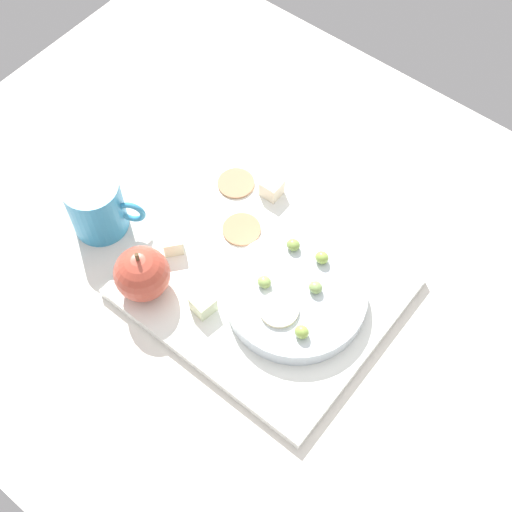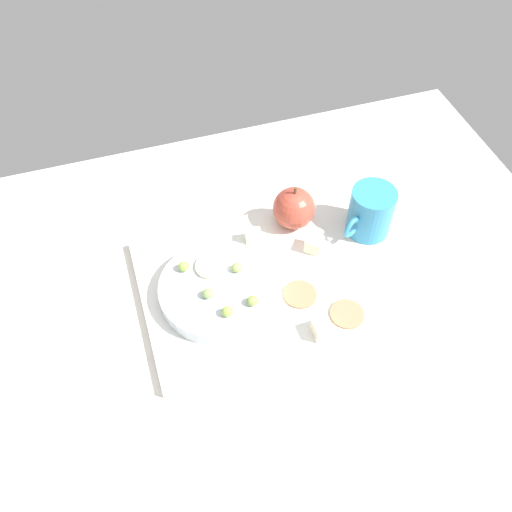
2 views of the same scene
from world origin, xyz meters
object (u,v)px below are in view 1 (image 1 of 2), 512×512
Objects in this scene: grape_0 at (293,245)px; grape_1 at (302,332)px; grape_2 at (264,282)px; apple_whole at (142,274)px; cracker_1 at (236,183)px; apple_slice_0 at (279,310)px; cheese_cube_2 at (272,188)px; platter at (265,287)px; serving_dish at (296,295)px; cheese_cube_1 at (203,304)px; grape_3 at (316,287)px; cup at (97,206)px; grape_4 at (322,258)px; cheese_cube_0 at (173,243)px; cracker_0 at (242,229)px.

grape_1 reaches higher than grape_0.
apple_whole is at bearing 35.01° from grape_2.
apple_slice_0 is (-18.06, 13.32, 2.66)cm from cracker_1.
apple_whole is 2.76× the size of cheese_cube_2.
serving_dish is at bearing -172.42° from platter.
cheese_cube_1 is (-8.07, -2.38, -2.33)cm from apple_whole.
cup reaches higher than grape_3.
cheese_cube_2 is 1.46× the size of grape_2.
serving_dish is 10.13× the size of grape_4.
cheese_cube_1 is 13.47cm from grape_1.
cheese_cube_0 is 16.36cm from cheese_cube_2.
cheese_cube_1 is 0.26× the size of cup.
cracker_0 is at bearing -147.27° from cup.
apple_slice_0 is at bearing 154.70° from grape_2.
apple_whole is at bearing 100.28° from cheese_cube_0.
platter is 7.97cm from grape_3.
apple_whole is 1.47× the size of apple_slice_0.
grape_1 reaches higher than cheese_cube_2.
cheese_cube_2 is 16.41cm from grape_2.
grape_4 is (-12.28, -1.58, 3.19)cm from cracker_0.
cheese_cube_0 is 1.46× the size of grape_1.
platter is at bearing 7.58° from serving_dish.
cup is (11.10, 16.42, 2.66)cm from cracker_1.
cheese_cube_1 is at bearing 63.66° from platter.
apple_whole is at bearing 80.80° from cheese_cube_2.
grape_1 is (-22.22, 14.19, 3.20)cm from cracker_1.
platter is at bearing -139.45° from apple_whole.
cracker_1 is 2.94× the size of grape_3.
grape_1 is 4.28cm from apple_slice_0.
grape_0 reaches higher than apple_slice_0.
grape_2 is at bearing 26.28° from serving_dish.
grape_0 is at bearing -28.79° from grape_3.
apple_whole is at bearing 16.98° from grape_1.
cheese_cube_0 is at bearing 33.22° from grape_0.
grape_2 is at bearing 145.68° from cracker_0.
grape_0 is at bearing -154.99° from cup.
cup is (20.62, -1.73, 1.54)cm from cheese_cube_1.
cracker_1 is (5.08, 1.91, -1.13)cm from cheese_cube_2.
cracker_1 is (18.04, -9.68, -1.08)cm from serving_dish.
cheese_cube_0 is at bearing 55.94° from cracker_0.
cracker_1 is at bearing -62.34° from cheese_cube_1.
cracker_1 reaches higher than platter.
cheese_cube_1 is at bearing 44.82° from serving_dish.
cheese_cube_0 is at bearing -166.52° from cup.
grape_1 reaches higher than cheese_cube_0.
cracker_0 is 8.77cm from grape_0.
grape_1 is at bearing 178.76° from cheese_cube_0.
apple_whole is at bearing 33.99° from grape_3.
cheese_cube_1 is at bearing 102.47° from cheese_cube_2.
cracker_1 is at bearing -36.41° from apple_slice_0.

